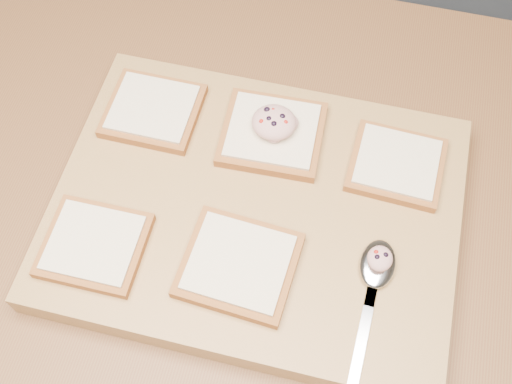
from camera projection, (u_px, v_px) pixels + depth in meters
island_counter at (302, 334)px, 1.17m from camera, size 2.00×0.80×0.90m
cutting_board at (256, 212)px, 0.77m from camera, size 0.48×0.36×0.04m
bread_far_left at (153, 110)px, 0.81m from camera, size 0.12×0.11×0.02m
bread_far_center at (272, 133)px, 0.79m from camera, size 0.13×0.12×0.02m
bread_far_right at (397, 164)px, 0.77m from camera, size 0.11×0.11×0.02m
bread_near_left at (94, 245)px, 0.72m from camera, size 0.11×0.10×0.02m
bread_near_center at (239, 265)px, 0.71m from camera, size 0.13×0.12×0.02m
tuna_salad_dollop at (274, 122)px, 0.78m from camera, size 0.05×0.05×0.03m
spoon at (375, 276)px, 0.71m from camera, size 0.04×0.20×0.01m
spoon_salad at (380, 258)px, 0.70m from camera, size 0.03×0.03×0.02m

